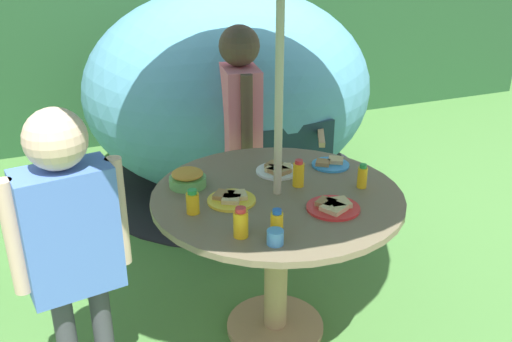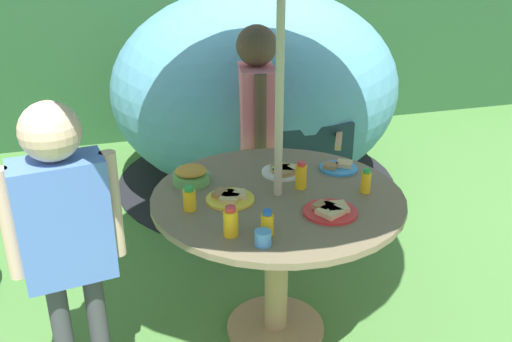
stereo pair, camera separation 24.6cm
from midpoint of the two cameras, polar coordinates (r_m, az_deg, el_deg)
The scene contains 18 objects.
ground_plane at distance 2.94m, azimuth -0.53°, elevation -15.92°, with size 10.00×10.00×0.02m, color #477A38.
hedge_backdrop at distance 5.53m, azimuth -13.88°, elevation 14.52°, with size 9.00×0.70×2.10m, color #234C28.
garden_table at distance 2.60m, azimuth -0.58°, elevation -5.82°, with size 1.14×1.14×0.76m.
wooden_chair at distance 3.63m, azimuth 0.74°, elevation 2.64°, with size 0.67×0.64×0.99m.
dome_tent at distance 4.26m, azimuth -4.42°, elevation 8.26°, with size 2.33×2.33×1.49m.
child_in_pink_shirt at distance 3.29m, azimuth -3.79°, elevation 6.12°, with size 0.26×0.46×1.37m.
child_in_blue_shirt at distance 2.22m, azimuth -21.54°, elevation -5.78°, with size 0.44×0.24×1.31m.
snack_bowl at distance 2.61m, azimuth -9.67°, elevation -0.80°, with size 0.17×0.17×0.08m.
plate_far_left at distance 2.45m, azimuth -5.40°, elevation -2.91°, with size 0.21×0.21×0.03m.
plate_center_back at distance 2.39m, azimuth 4.98°, elevation -3.71°, with size 0.23×0.23×0.03m.
plate_mid_left at distance 2.73m, azimuth -0.35°, elevation 0.07°, with size 0.21×0.21×0.03m.
plate_front_edge at distance 2.82m, azimuth 5.12°, elevation 0.70°, with size 0.19×0.19×0.03m.
juice_bottle_near_left at distance 2.58m, azimuth 8.13°, elevation -0.63°, with size 0.05×0.05×0.11m.
juice_bottle_near_right at distance 2.36m, azimuth -9.45°, elevation -3.24°, with size 0.06×0.06×0.11m.
juice_bottle_far_right at distance 2.57m, azimuth 1.63°, elevation -0.35°, with size 0.05×0.05×0.13m.
juice_bottle_center_front at distance 2.18m, azimuth -1.09°, elevation -5.34°, with size 0.05×0.05×0.10m.
juice_bottle_mid_right at distance 2.16m, azimuth -4.83°, elevation -5.40°, with size 0.06×0.06×0.12m.
cup_near at distance 2.12m, azimuth -1.36°, elevation -6.85°, with size 0.07×0.07×0.06m, color #4C99D8.
Camera 1 is at (-0.96, -2.07, 1.87)m, focal length 39.27 mm.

